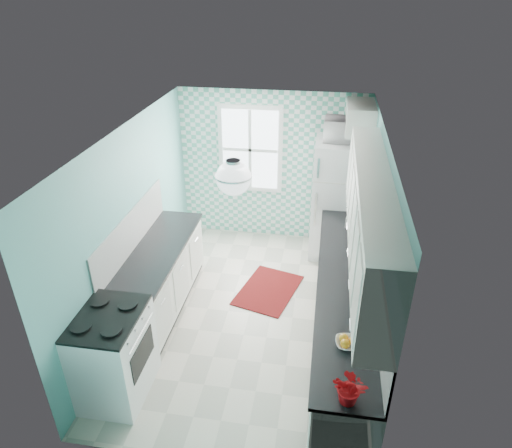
% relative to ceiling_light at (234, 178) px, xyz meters
% --- Properties ---
extents(floor, '(3.00, 4.40, 0.02)m').
position_rel_ceiling_light_xyz_m(floor, '(0.00, 0.80, -2.33)').
color(floor, beige).
rests_on(floor, ground).
extents(ceiling, '(3.00, 4.40, 0.02)m').
position_rel_ceiling_light_xyz_m(ceiling, '(0.00, 0.80, 0.19)').
color(ceiling, white).
rests_on(ceiling, wall_back).
extents(wall_back, '(3.00, 0.02, 2.50)m').
position_rel_ceiling_light_xyz_m(wall_back, '(0.00, 3.01, -1.07)').
color(wall_back, '#5EABA6').
rests_on(wall_back, floor).
extents(wall_front, '(3.00, 0.02, 2.50)m').
position_rel_ceiling_light_xyz_m(wall_front, '(0.00, -1.41, -1.07)').
color(wall_front, '#5EABA6').
rests_on(wall_front, floor).
extents(wall_left, '(0.02, 4.40, 2.50)m').
position_rel_ceiling_light_xyz_m(wall_left, '(-1.51, 0.80, -1.07)').
color(wall_left, '#5EABA6').
rests_on(wall_left, floor).
extents(wall_right, '(0.02, 4.40, 2.50)m').
position_rel_ceiling_light_xyz_m(wall_right, '(1.51, 0.80, -1.07)').
color(wall_right, '#5EABA6').
rests_on(wall_right, floor).
extents(accent_wall, '(3.00, 0.01, 2.50)m').
position_rel_ceiling_light_xyz_m(accent_wall, '(0.00, 2.99, -1.07)').
color(accent_wall, '#56B198').
rests_on(accent_wall, wall_back).
extents(window, '(1.04, 0.05, 1.44)m').
position_rel_ceiling_light_xyz_m(window, '(-0.35, 2.96, -0.77)').
color(window, white).
rests_on(window, wall_back).
extents(backsplash_right, '(0.02, 3.60, 0.51)m').
position_rel_ceiling_light_xyz_m(backsplash_right, '(1.49, 0.40, -1.13)').
color(backsplash_right, white).
rests_on(backsplash_right, wall_right).
extents(backsplash_left, '(0.02, 2.15, 0.51)m').
position_rel_ceiling_light_xyz_m(backsplash_left, '(-1.49, 0.73, -1.13)').
color(backsplash_left, white).
rests_on(backsplash_left, wall_left).
extents(upper_cabinets_right, '(0.33, 3.20, 0.90)m').
position_rel_ceiling_light_xyz_m(upper_cabinets_right, '(1.33, 0.20, -0.42)').
color(upper_cabinets_right, silver).
rests_on(upper_cabinets_right, wall_right).
extents(upper_cabinet_fridge, '(0.40, 0.74, 0.40)m').
position_rel_ceiling_light_xyz_m(upper_cabinet_fridge, '(1.30, 2.63, -0.07)').
color(upper_cabinet_fridge, silver).
rests_on(upper_cabinet_fridge, wall_right).
extents(ceiling_light, '(0.34, 0.34, 0.35)m').
position_rel_ceiling_light_xyz_m(ceiling_light, '(0.00, 0.00, 0.00)').
color(ceiling_light, silver).
rests_on(ceiling_light, ceiling).
extents(base_cabinets_right, '(0.60, 3.60, 0.90)m').
position_rel_ceiling_light_xyz_m(base_cabinets_right, '(1.20, 0.40, -1.87)').
color(base_cabinets_right, white).
rests_on(base_cabinets_right, floor).
extents(countertop_right, '(0.63, 3.60, 0.04)m').
position_rel_ceiling_light_xyz_m(countertop_right, '(1.19, 0.40, -1.40)').
color(countertop_right, black).
rests_on(countertop_right, base_cabinets_right).
extents(base_cabinets_left, '(0.60, 2.15, 0.90)m').
position_rel_ceiling_light_xyz_m(base_cabinets_left, '(-1.20, 0.73, -1.87)').
color(base_cabinets_left, white).
rests_on(base_cabinets_left, floor).
extents(countertop_left, '(0.63, 2.15, 0.04)m').
position_rel_ceiling_light_xyz_m(countertop_left, '(-1.19, 0.73, -1.40)').
color(countertop_left, black).
rests_on(countertop_left, base_cabinets_left).
extents(fridge, '(0.82, 0.81, 1.89)m').
position_rel_ceiling_light_xyz_m(fridge, '(1.11, 2.60, -1.38)').
color(fridge, white).
rests_on(fridge, floor).
extents(stove, '(0.67, 0.84, 1.02)m').
position_rel_ceiling_light_xyz_m(stove, '(-1.20, -0.69, -1.79)').
color(stove, silver).
rests_on(stove, floor).
extents(sink, '(0.51, 0.43, 0.53)m').
position_rel_ceiling_light_xyz_m(sink, '(1.20, 1.26, -1.39)').
color(sink, silver).
rests_on(sink, countertop_right).
extents(rug, '(0.98, 1.20, 0.02)m').
position_rel_ceiling_light_xyz_m(rug, '(0.18, 1.34, -2.32)').
color(rug, maroon).
rests_on(rug, floor).
extents(dish_towel, '(0.07, 0.27, 0.41)m').
position_rel_ceiling_light_xyz_m(dish_towel, '(0.89, 1.58, -1.84)').
color(dish_towel, teal).
rests_on(dish_towel, base_cabinets_right).
extents(fruit_bowl, '(0.26, 0.26, 0.06)m').
position_rel_ceiling_light_xyz_m(fruit_bowl, '(1.20, -0.63, -1.35)').
color(fruit_bowl, white).
rests_on(fruit_bowl, countertop_right).
extents(potted_plant, '(0.33, 0.30, 0.32)m').
position_rel_ceiling_light_xyz_m(potted_plant, '(1.20, -1.28, -1.23)').
color(potted_plant, '#A92C17').
rests_on(potted_plant, countertop_right).
extents(soap_bottle, '(0.11, 0.11, 0.21)m').
position_rel_ceiling_light_xyz_m(soap_bottle, '(1.25, 1.74, -1.28)').
color(soap_bottle, '#A9B9C5').
rests_on(soap_bottle, countertop_right).
extents(microwave, '(0.62, 0.44, 0.33)m').
position_rel_ceiling_light_xyz_m(microwave, '(1.11, 2.60, -0.27)').
color(microwave, white).
rests_on(microwave, fridge).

